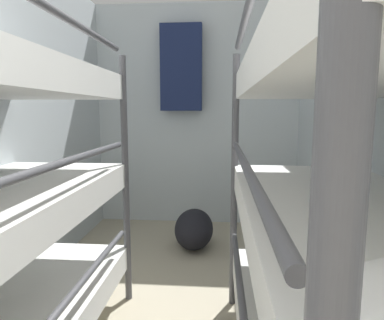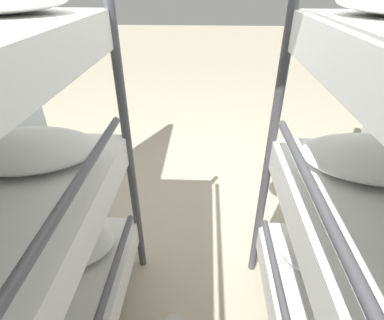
# 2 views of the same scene
# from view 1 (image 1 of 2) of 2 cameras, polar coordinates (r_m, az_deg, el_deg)

# --- Properties ---
(wall_back) EXTENTS (2.35, 0.06, 2.43)m
(wall_back) POSITION_cam_1_polar(r_m,az_deg,el_deg) (3.87, 0.84, 7.27)
(wall_back) COLOR silver
(wall_back) RESTS_ON ground_plane
(bunk_stack_right_near) EXTENTS (0.78, 1.91, 1.65)m
(bunk_stack_right_near) POSITION_cam_1_polar(r_m,az_deg,el_deg) (1.30, 26.02, -10.64)
(bunk_stack_right_near) COLOR #4C4C51
(bunk_stack_right_near) RESTS_ON ground_plane
(duffel_bag) EXTENTS (0.36, 0.55, 0.36)m
(duffel_bag) POSITION_cam_1_polar(r_m,az_deg,el_deg) (3.26, 0.32, -11.42)
(duffel_bag) COLOR black
(duffel_bag) RESTS_ON ground_plane
(hanging_coat) EXTENTS (0.44, 0.12, 0.90)m
(hanging_coat) POSITION_cam_1_polar(r_m,az_deg,el_deg) (3.76, -1.81, 15.08)
(hanging_coat) COLOR #192347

